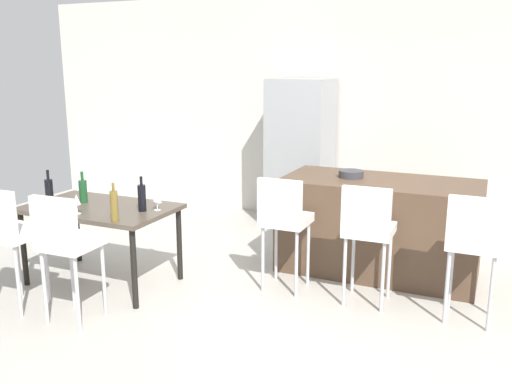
{
  "coord_description": "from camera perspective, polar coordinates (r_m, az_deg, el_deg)",
  "views": [
    {
      "loc": [
        1.39,
        -4.27,
        2.01
      ],
      "look_at": [
        -0.64,
        0.27,
        0.85
      ],
      "focal_mm": 38.55,
      "sensor_mm": 36.0,
      "label": 1
    }
  ],
  "objects": [
    {
      "name": "wine_bottle_end",
      "position": [
        5.38,
        -20.66,
        0.02
      ],
      "size": [
        0.07,
        0.07,
        0.33
      ],
      "color": "black",
      "rests_on": "dining_table"
    },
    {
      "name": "back_wall",
      "position": [
        7.05,
        12.81,
        8.25
      ],
      "size": [
        10.0,
        0.12,
        2.9
      ],
      "primitive_type": "cube",
      "color": "beige",
      "rests_on": "ground_plane"
    },
    {
      "name": "bar_chair_middle",
      "position": [
        4.67,
        11.54,
        -3.48
      ],
      "size": [
        0.41,
        0.41,
        1.05
      ],
      "color": "silver",
      "rests_on": "ground_plane"
    },
    {
      "name": "refrigerator",
      "position": [
        6.93,
        4.62,
        4.03
      ],
      "size": [
        0.72,
        0.68,
        1.84
      ],
      "primitive_type": "cube",
      "color": "#939699",
      "rests_on": "ground_plane"
    },
    {
      "name": "dining_table",
      "position": [
        5.26,
        -15.85,
        -2.16
      ],
      "size": [
        1.35,
        0.83,
        0.74
      ],
      "color": "#4C4238",
      "rests_on": "ground_plane"
    },
    {
      "name": "ground_plane",
      "position": [
        4.92,
        5.65,
        -11.06
      ],
      "size": [
        10.0,
        10.0,
        0.0
      ],
      "primitive_type": "plane",
      "color": "#ADA89E"
    },
    {
      "name": "bar_chair_left",
      "position": [
        4.87,
        2.91,
        -2.51
      ],
      "size": [
        0.4,
        0.4,
        1.05
      ],
      "color": "silver",
      "rests_on": "ground_plane"
    },
    {
      "name": "wine_glass_left",
      "position": [
        5.22,
        -10.12,
        0.22
      ],
      "size": [
        0.07,
        0.07,
        0.17
      ],
      "color": "silver",
      "rests_on": "dining_table"
    },
    {
      "name": "kitchen_island",
      "position": [
        5.54,
        12.65,
        -3.46
      ],
      "size": [
        1.88,
        0.92,
        0.92
      ],
      "primitive_type": "cube",
      "color": "#4C3828",
      "rests_on": "ground_plane"
    },
    {
      "name": "wine_glass_right",
      "position": [
        4.95,
        -10.25,
        -0.48
      ],
      "size": [
        0.07,
        0.07,
        0.17
      ],
      "color": "silver",
      "rests_on": "dining_table"
    },
    {
      "name": "wine_bottle_middle",
      "position": [
        4.67,
        -14.49,
        -1.39
      ],
      "size": [
        0.06,
        0.06,
        0.33
      ],
      "color": "brown",
      "rests_on": "dining_table"
    },
    {
      "name": "dining_chair_near",
      "position": [
        4.93,
        -24.37,
        -3.53
      ],
      "size": [
        0.41,
        0.41,
        1.05
      ],
      "color": "silver",
      "rests_on": "ground_plane"
    },
    {
      "name": "dining_chair_far",
      "position": [
        4.5,
        -19.16,
        -4.59
      ],
      "size": [
        0.41,
        0.41,
        1.05
      ],
      "color": "silver",
      "rests_on": "ground_plane"
    },
    {
      "name": "wine_glass_near",
      "position": [
        5.0,
        -18.13,
        -0.79
      ],
      "size": [
        0.07,
        0.07,
        0.17
      ],
      "color": "silver",
      "rests_on": "dining_table"
    },
    {
      "name": "wine_bottle_far",
      "position": [
        4.95,
        -11.75,
        -0.55
      ],
      "size": [
        0.07,
        0.07,
        0.31
      ],
      "color": "black",
      "rests_on": "dining_table"
    },
    {
      "name": "wine_bottle_corner",
      "position": [
        5.4,
        -17.51,
        0.13
      ],
      "size": [
        0.07,
        0.07,
        0.3
      ],
      "color": "#194723",
      "rests_on": "dining_table"
    },
    {
      "name": "fruit_bowl",
      "position": [
        5.5,
        9.84,
        1.86
      ],
      "size": [
        0.24,
        0.24,
        0.07
      ],
      "primitive_type": "cylinder",
      "color": "#333338",
      "rests_on": "kitchen_island"
    },
    {
      "name": "bar_chair_right",
      "position": [
        4.57,
        21.69,
        -4.51
      ],
      "size": [
        0.4,
        0.4,
        1.05
      ],
      "color": "silver",
      "rests_on": "ground_plane"
    }
  ]
}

